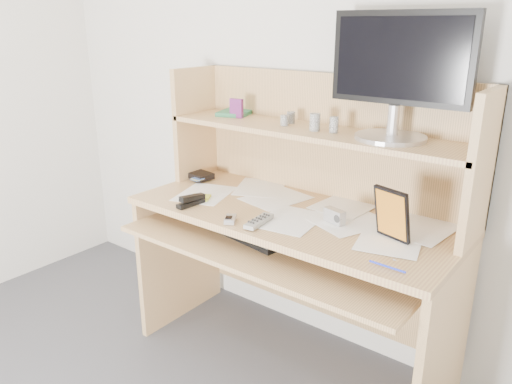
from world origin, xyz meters
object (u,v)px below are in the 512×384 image
Objects in this scene: keyboard at (247,233)px; game_case at (392,214)px; monitor at (399,72)px; tv_remote at (259,221)px; desk at (301,219)px.

game_case is at bearing 19.19° from keyboard.
tv_remote is at bearing -133.73° from monitor.
monitor reaches higher than desk.
tv_remote is at bearing -94.84° from desk.
keyboard is 0.88m from monitor.
desk is 8.64× the size of tv_remote.
monitor is (-0.11, 0.21, 0.48)m from game_case.
tv_remote is at bearing -20.45° from keyboard.
keyboard is at bearing 143.46° from tv_remote.
monitor reaches higher than keyboard.
game_case reaches higher than tv_remote.
desk is 3.43× the size of keyboard.
keyboard is 0.62m from game_case.
tv_remote is (0.11, -0.06, 0.10)m from keyboard.
tv_remote is 0.30× the size of monitor.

